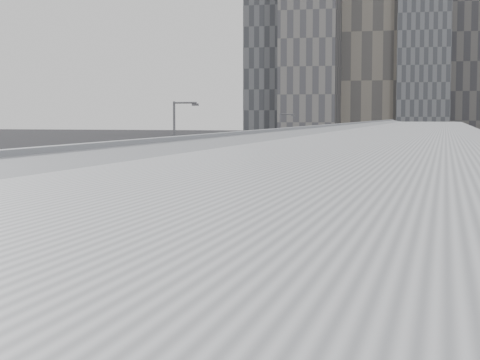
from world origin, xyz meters
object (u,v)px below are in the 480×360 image
(bus_1, at_px, (84,266))
(bus_6, at_px, (335,164))
(bus_9, at_px, (366,151))
(bus_2, at_px, (194,224))
(suv, at_px, (329,157))
(bus_4, at_px, (294,181))
(shipping_container, at_px, (301,159))
(street_lamp_far, at_px, (282,140))
(bus_7, at_px, (342,159))
(street_lamp_near, at_px, (177,151))
(bus_3, at_px, (251,199))
(bus_5, at_px, (311,171))
(bus_8, at_px, (355,155))

(bus_1, bearing_deg, bus_6, 83.99)
(bus_9, bearing_deg, bus_1, -93.34)
(bus_2, height_order, suv, bus_2)
(bus_4, relative_size, shipping_container, 2.10)
(bus_1, distance_m, shipping_container, 93.60)
(bus_4, distance_m, bus_6, 26.73)
(street_lamp_far, distance_m, shipping_container, 22.74)
(bus_7, bearing_deg, street_lamp_far, -114.18)
(bus_6, relative_size, bus_9, 1.01)
(street_lamp_near, bearing_deg, bus_3, 0.49)
(street_lamp_far, bearing_deg, bus_2, -83.74)
(bus_1, xyz_separation_m, street_lamp_near, (-5.55, 28.21, 3.49))
(bus_5, bearing_deg, bus_1, -95.71)
(bus_3, distance_m, bus_9, 85.08)
(bus_5, relative_size, street_lamp_far, 1.72)
(bus_2, bearing_deg, bus_6, 90.06)
(bus_7, bearing_deg, shipping_container, 133.43)
(bus_1, distance_m, bus_3, 28.26)
(bus_3, bearing_deg, bus_8, 87.26)
(street_lamp_far, relative_size, shipping_container, 1.25)
(bus_7, relative_size, street_lamp_near, 1.48)
(bus_3, distance_m, bus_5, 30.29)
(bus_2, distance_m, street_lamp_near, 15.82)
(bus_9, height_order, street_lamp_near, street_lamp_near)
(bus_4, height_order, bus_6, bus_6)
(bus_9, relative_size, shipping_container, 2.09)
(bus_4, height_order, street_lamp_far, street_lamp_far)
(bus_1, distance_m, bus_6, 71.48)
(bus_3, relative_size, suv, 2.50)
(suv, bearing_deg, bus_6, -97.94)
(bus_1, distance_m, street_lamp_far, 71.21)
(bus_8, relative_size, shipping_container, 1.86)
(bus_8, bearing_deg, shipping_container, -140.20)
(bus_1, relative_size, bus_7, 1.05)
(bus_1, height_order, bus_2, bus_1)
(bus_1, height_order, bus_6, bus_1)
(bus_9, distance_m, shipping_container, 21.67)
(bus_2, xyz_separation_m, bus_5, (-0.37, 44.57, 0.12))
(bus_7, bearing_deg, bus_2, -93.06)
(bus_7, relative_size, suv, 2.49)
(suv, bearing_deg, shipping_container, -115.76)
(bus_8, bearing_deg, bus_9, 88.11)
(shipping_container, xyz_separation_m, suv, (2.27, 15.20, -0.42))
(bus_4, bearing_deg, suv, 91.86)
(bus_1, height_order, bus_5, bus_5)
(bus_1, xyz_separation_m, bus_2, (0.35, 13.97, -0.10))
(street_lamp_far, height_order, suv, street_lamp_far)
(bus_1, relative_size, street_lamp_far, 1.71)
(bus_7, relative_size, street_lamp_far, 1.63)
(street_lamp_near, bearing_deg, bus_5, 79.68)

